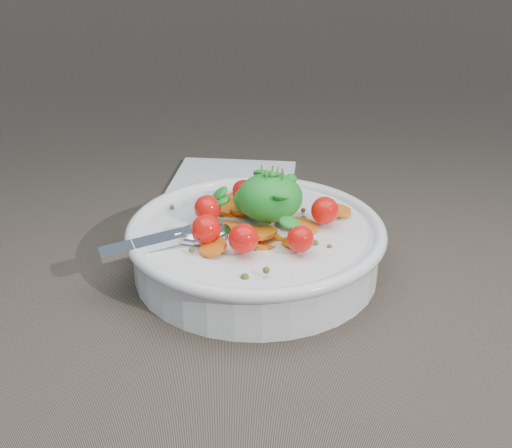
{
  "coord_description": "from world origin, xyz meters",
  "views": [
    {
      "loc": [
        -0.01,
        -0.55,
        0.32
      ],
      "look_at": [
        0.02,
        -0.0,
        0.05
      ],
      "focal_mm": 45.0,
      "sensor_mm": 36.0,
      "label": 1
    }
  ],
  "objects": [
    {
      "name": "napkin",
      "position": [
        -0.0,
        0.22,
        0.0
      ],
      "size": [
        0.17,
        0.16,
        0.01
      ],
      "primitive_type": "cube",
      "rotation": [
        0.0,
        0.0,
        -0.15
      ],
      "color": "white",
      "rests_on": "ground"
    },
    {
      "name": "ground",
      "position": [
        0.0,
        0.0,
        0.0
      ],
      "size": [
        6.0,
        6.0,
        0.0
      ],
      "primitive_type": "plane",
      "color": "brown",
      "rests_on": "ground"
    },
    {
      "name": "bowl",
      "position": [
        0.02,
        -0.0,
        0.03
      ],
      "size": [
        0.27,
        0.25,
        0.11
      ],
      "color": "white",
      "rests_on": "ground"
    }
  ]
}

